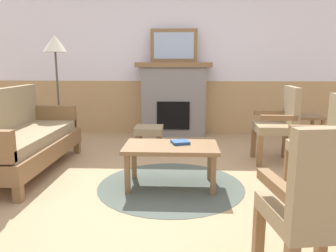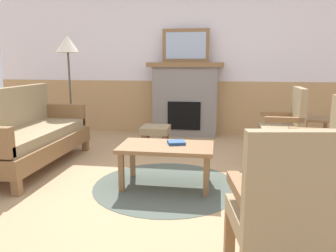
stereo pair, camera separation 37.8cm
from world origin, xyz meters
TOP-DOWN VIEW (x-y plane):
  - ground_plane at (0.00, 0.00)m, footprint 14.00×14.00m
  - wall_back at (0.00, 2.60)m, footprint 7.20×0.14m
  - fireplace at (0.00, 2.35)m, footprint 1.30×0.44m
  - framed_picture at (0.00, 2.35)m, footprint 0.80×0.04m
  - couch at (-1.69, 0.25)m, footprint 0.70×1.80m
  - coffee_table at (0.05, -0.11)m, footprint 0.96×0.56m
  - round_rug at (0.05, -0.11)m, footprint 1.53×1.53m
  - book_on_table at (0.15, -0.04)m, footprint 0.21×0.21m
  - footstool at (-0.33, 1.27)m, footprint 0.40×0.40m
  - armchair_near_fireplace at (1.54, -0.27)m, footprint 0.50×0.50m
  - armchair_by_window_left at (1.41, 0.79)m, footprint 0.49×0.49m
  - armchair_front_left at (0.91, -1.72)m, footprint 0.55×0.55m
  - side_table at (1.88, 1.23)m, footprint 0.44×0.44m
  - floor_lamp_by_couch at (-1.75, 1.55)m, footprint 0.36×0.36m

SIDE VIEW (x-z plane):
  - ground_plane at x=0.00m, z-range 0.00..0.00m
  - round_rug at x=0.05m, z-range 0.00..0.01m
  - footstool at x=-0.33m, z-range 0.10..0.46m
  - coffee_table at x=0.05m, z-range 0.17..0.61m
  - couch at x=-1.69m, z-range -0.09..0.89m
  - side_table at x=1.88m, z-range 0.16..0.71m
  - book_on_table at x=0.15m, z-range 0.44..0.47m
  - armchair_near_fireplace at x=1.54m, z-range 0.05..1.03m
  - armchair_by_window_left at x=1.41m, z-range 0.05..1.03m
  - armchair_front_left at x=0.91m, z-range 0.05..1.03m
  - fireplace at x=0.00m, z-range 0.01..1.29m
  - wall_back at x=0.00m, z-range -0.04..2.66m
  - floor_lamp_by_couch at x=-1.75m, z-range 0.61..2.29m
  - framed_picture at x=0.00m, z-range 1.28..1.84m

